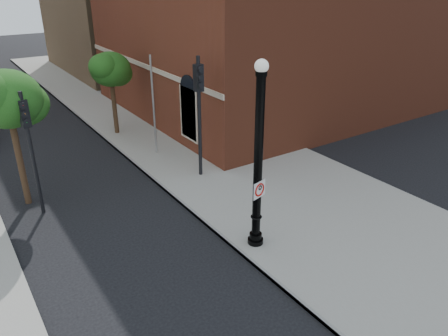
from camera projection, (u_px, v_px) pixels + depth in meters
ground at (197, 289)px, 12.53m from camera, size 120.00×120.00×0.00m
sidewalk_right at (198, 141)px, 23.09m from camera, size 8.00×60.00×0.12m
curb_edge at (128, 158)px, 21.08m from camera, size 0.10×60.00×0.14m
brick_wall_building at (295, 4)px, 28.60m from camera, size 22.30×16.30×12.50m
lamppost at (258, 168)px, 13.32m from camera, size 0.52×0.52×6.14m
no_parking_sign at (259, 189)px, 13.46m from camera, size 0.54×0.16×0.55m
traffic_signal_left at (28, 134)px, 15.16m from camera, size 0.33×0.40×4.66m
traffic_signal_right at (199, 98)px, 17.83m from camera, size 0.35×0.44×5.27m
utility_pole at (154, 107)px, 20.60m from camera, size 0.10×0.10×4.87m
street_tree_a at (8, 100)px, 15.49m from camera, size 2.90×2.63×5.23m
street_tree_c at (111, 70)px, 22.79m from camera, size 2.50×2.26×4.51m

